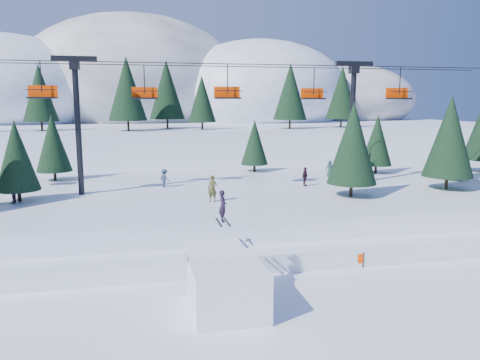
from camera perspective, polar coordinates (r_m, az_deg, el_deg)
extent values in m
plane|color=white|center=(21.44, 0.97, -16.57)|extent=(160.00, 160.00, 0.00)
cube|color=white|center=(37.94, -5.00, -3.05)|extent=(70.00, 22.00, 2.50)
cube|color=white|center=(28.54, -2.59, -8.66)|extent=(70.00, 6.00, 1.10)
cube|color=white|center=(87.15, -8.91, 5.04)|extent=(110.00, 60.00, 6.00)
ellipsoid|color=white|center=(93.89, -26.75, 9.63)|extent=(36.00, 32.40, 19.80)
ellipsoid|color=#605B59|center=(96.91, -12.98, 11.41)|extent=(44.00, 39.60, 26.40)
ellipsoid|color=white|center=(91.58, 2.41, 10.62)|extent=(34.00, 30.60, 19.72)
ellipsoid|color=#605B59|center=(103.80, 12.50, 9.55)|extent=(30.00, 27.00, 15.00)
cylinder|color=black|center=(59.72, -13.46, 6.46)|extent=(0.26, 0.26, 1.26)
cone|color=#18351D|center=(59.69, -13.62, 10.79)|extent=(4.69, 4.69, 7.76)
cylinder|color=black|center=(61.39, -4.62, 6.62)|extent=(0.26, 0.26, 0.97)
cone|color=#18351D|center=(61.33, -4.66, 9.84)|extent=(3.59, 3.59, 5.93)
cylinder|color=black|center=(63.37, 6.08, 6.79)|extent=(0.26, 0.26, 1.21)
cone|color=#18351D|center=(63.33, 6.15, 10.69)|extent=(4.48, 4.48, 7.41)
cylinder|color=black|center=(63.46, -23.00, 6.08)|extent=(0.26, 0.26, 1.14)
cone|color=#18351D|center=(63.41, -23.24, 9.76)|extent=(4.25, 4.25, 7.02)
cylinder|color=black|center=(68.15, 12.20, 6.81)|extent=(0.26, 0.26, 1.20)
cone|color=#18351D|center=(68.11, 12.33, 10.40)|extent=(4.44, 4.44, 7.35)
cylinder|color=black|center=(64.50, -8.83, 6.81)|extent=(0.26, 0.26, 1.27)
cone|color=#18351D|center=(64.47, -8.94, 10.84)|extent=(4.73, 4.73, 7.82)
cube|color=white|center=(21.82, -1.60, -12.93)|extent=(3.25, 4.01, 2.20)
cube|color=white|center=(23.02, -2.38, -8.69)|extent=(3.25, 1.40, 0.78)
imported|color=black|center=(22.32, -2.11, -3.19)|extent=(0.38, 0.57, 1.54)
cube|color=black|center=(22.47, -2.61, -5.16)|extent=(0.11, 1.65, 0.03)
cube|color=black|center=(22.53, -1.60, -5.11)|extent=(0.11, 1.65, 0.03)
cylinder|color=black|center=(37.16, -19.13, 5.95)|extent=(0.44, 0.44, 10.00)
cube|color=black|center=(37.26, -19.56, 13.80)|extent=(3.20, 0.35, 0.35)
cube|color=black|center=(37.22, -19.52, 13.11)|extent=(0.70, 0.70, 0.70)
cylinder|color=black|center=(40.70, 13.48, 6.46)|extent=(0.44, 0.44, 10.00)
cube|color=black|center=(40.78, 13.76, 13.63)|extent=(3.20, 0.35, 0.35)
cube|color=black|center=(40.75, 13.74, 13.00)|extent=(0.70, 0.70, 0.70)
cylinder|color=black|center=(36.27, -1.79, 13.97)|extent=(46.00, 0.06, 0.06)
cylinder|color=black|center=(38.63, -2.42, 13.69)|extent=(46.00, 0.06, 0.06)
cylinder|color=black|center=(36.32, -23.11, 11.50)|extent=(0.08, 0.08, 2.20)
cube|color=black|center=(36.28, -22.97, 9.22)|extent=(2.00, 0.75, 0.12)
cube|color=#FF3D00|center=(36.66, -22.90, 9.92)|extent=(2.00, 0.10, 0.85)
cylinder|color=black|center=(35.94, -23.13, 10.09)|extent=(2.00, 0.06, 0.06)
cylinder|color=black|center=(38.06, -11.59, 11.92)|extent=(0.08, 0.08, 2.20)
cube|color=black|center=(38.01, -11.51, 9.73)|extent=(2.00, 0.75, 0.12)
cube|color=#FF3D00|center=(38.40, -11.54, 10.40)|extent=(2.00, 0.10, 0.85)
cylinder|color=black|center=(37.67, -11.54, 10.58)|extent=(2.00, 0.06, 0.06)
cylinder|color=black|center=(36.23, -1.51, 12.24)|extent=(0.08, 0.08, 2.20)
cube|color=black|center=(36.19, -1.50, 9.94)|extent=(2.00, 0.75, 0.12)
cube|color=#FF3D00|center=(36.57, -1.61, 10.64)|extent=(2.00, 0.10, 0.85)
cylinder|color=black|center=(35.85, -1.40, 10.83)|extent=(2.00, 0.06, 0.06)
cylinder|color=black|center=(40.63, 9.00, 11.82)|extent=(0.08, 0.08, 2.20)
cube|color=black|center=(40.59, 8.95, 9.77)|extent=(2.00, 0.75, 0.12)
cube|color=#FF3D00|center=(40.95, 8.78, 10.40)|extent=(2.00, 0.10, 0.85)
cylinder|color=black|center=(40.27, 9.15, 10.55)|extent=(2.00, 0.06, 0.06)
cylinder|color=black|center=(41.27, 18.92, 11.39)|extent=(0.08, 0.08, 2.20)
cube|color=black|center=(41.23, 18.82, 9.38)|extent=(2.00, 0.75, 0.12)
cube|color=#FF3D00|center=(41.56, 18.58, 10.01)|extent=(2.00, 0.10, 0.85)
cylinder|color=black|center=(40.94, 19.11, 10.14)|extent=(2.00, 0.06, 0.06)
cylinder|color=black|center=(41.24, 23.85, -0.31)|extent=(0.26, 0.26, 1.05)
cone|color=#18351D|center=(40.83, 24.20, 4.91)|extent=(3.92, 3.92, 6.48)
cylinder|color=black|center=(46.43, 24.38, 0.55)|extent=(0.26, 0.26, 0.89)
cone|color=#18351D|center=(46.10, 24.65, 4.45)|extent=(3.30, 3.30, 5.45)
cylinder|color=black|center=(48.36, 16.21, 1.29)|extent=(0.26, 0.26, 0.81)
cone|color=#18351D|center=(48.06, 16.37, 4.70)|extent=(3.00, 3.00, 4.97)
cylinder|color=black|center=(45.23, -21.62, 0.48)|extent=(0.26, 0.26, 0.83)
cone|color=#18351D|center=(44.90, -21.85, 4.24)|extent=(3.10, 3.10, 5.12)
cylinder|color=black|center=(47.61, 1.77, 1.49)|extent=(0.26, 0.26, 0.74)
cone|color=#18351D|center=(47.32, 1.79, 4.64)|extent=(2.73, 2.73, 4.52)
cylinder|color=black|center=(36.56, -25.30, -1.75)|extent=(0.26, 0.26, 0.81)
cone|color=#18351D|center=(36.17, -25.62, 2.73)|extent=(2.99, 2.99, 4.95)
cylinder|color=black|center=(35.83, 13.38, -1.17)|extent=(0.26, 0.26, 0.98)
cone|color=#18351D|center=(35.37, 13.59, 4.42)|extent=(3.64, 3.64, 6.02)
imported|color=#362136|center=(35.98, -26.11, -1.29)|extent=(0.69, 0.85, 1.65)
imported|color=#43451D|center=(32.87, -3.38, -1.07)|extent=(0.81, 0.72, 1.87)
imported|color=navy|center=(39.13, -9.19, 0.23)|extent=(1.05, 1.10, 1.50)
imported|color=#3B1B2B|center=(39.51, 7.92, 0.42)|extent=(0.93, 0.95, 1.60)
imported|color=#1F3B37|center=(44.99, 10.90, 1.38)|extent=(0.90, 0.81, 1.54)
cylinder|color=black|center=(27.42, 9.16, -9.76)|extent=(0.06, 0.06, 0.90)
cylinder|color=black|center=(28.17, 14.79, -9.44)|extent=(0.06, 0.06, 0.90)
cube|color=#FF3D00|center=(27.73, 12.02, -9.41)|extent=(2.78, 0.42, 0.55)
cylinder|color=black|center=(29.54, 14.06, -8.52)|extent=(0.06, 0.06, 0.90)
cylinder|color=black|center=(30.81, 18.82, -8.00)|extent=(0.06, 0.06, 0.90)
cube|color=#FF3D00|center=(30.12, 16.50, -8.08)|extent=(2.80, 0.06, 0.55)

